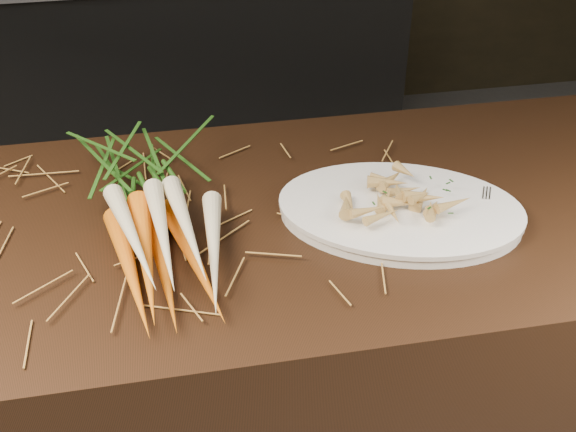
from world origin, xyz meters
name	(u,v)px	position (x,y,z in m)	size (l,w,h in m)	color
main_counter	(94,413)	(0.00, 0.30, 0.45)	(2.40, 0.70, 0.90)	black
back_counter	(181,59)	(0.30, 2.18, 0.42)	(1.82, 0.62, 0.84)	black
straw_bedding	(51,235)	(0.00, 0.30, 0.91)	(1.40, 0.60, 0.02)	olive
root_veg_bunch	(149,194)	(0.17, 0.33, 0.95)	(0.24, 0.58, 0.11)	orange
serving_platter	(400,213)	(0.60, 0.25, 0.91)	(0.42, 0.28, 0.02)	white
roasted_veg_heap	(402,196)	(0.60, 0.25, 0.95)	(0.21, 0.15, 0.05)	#AA7E45
serving_fork	(489,221)	(0.74, 0.18, 0.92)	(0.01, 0.16, 0.00)	silver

